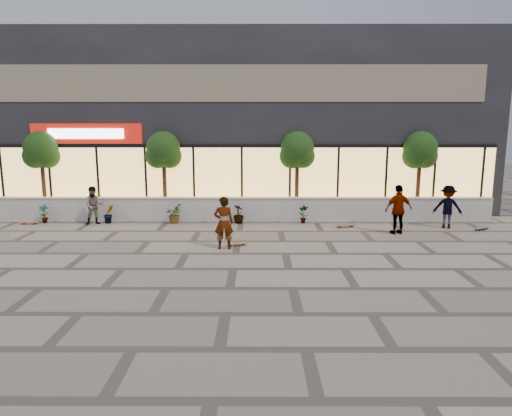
{
  "coord_description": "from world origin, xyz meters",
  "views": [
    {
      "loc": [
        0.71,
        -12.82,
        4.11
      ],
      "look_at": [
        0.66,
        2.9,
        1.3
      ],
      "focal_mm": 32.0,
      "sensor_mm": 36.0,
      "label": 1
    }
  ],
  "objects_px": {
    "skateboard_center": "(237,244)",
    "skateboard_right_near": "(346,225)",
    "tree_mideast": "(297,152)",
    "skater_left": "(94,206)",
    "skateboard_left": "(29,222)",
    "skater_right_far": "(448,207)",
    "tree_midwest": "(164,152)",
    "skateboard_right_far": "(482,228)",
    "tree_east": "(420,152)",
    "skater_right_near": "(399,209)",
    "tree_west": "(41,152)",
    "skater_center": "(224,223)"
  },
  "relations": [
    {
      "from": "skater_left",
      "to": "skateboard_right_near",
      "type": "relative_size",
      "value": 1.91
    },
    {
      "from": "tree_west",
      "to": "skater_center",
      "type": "xyz_separation_m",
      "value": [
        8.57,
        -5.44,
        -2.08
      ]
    },
    {
      "from": "tree_mideast",
      "to": "skateboard_right_far",
      "type": "bearing_deg",
      "value": -18.94
    },
    {
      "from": "tree_east",
      "to": "skater_right_near",
      "type": "xyz_separation_m",
      "value": [
        -1.84,
        -3.22,
        -2.02
      ]
    },
    {
      "from": "skater_right_far",
      "to": "skateboard_right_far",
      "type": "height_order",
      "value": "skater_right_far"
    },
    {
      "from": "skateboard_center",
      "to": "tree_east",
      "type": "bearing_deg",
      "value": 12.25
    },
    {
      "from": "skateboard_right_far",
      "to": "skater_right_far",
      "type": "bearing_deg",
      "value": 134.51
    },
    {
      "from": "skater_center",
      "to": "skater_right_near",
      "type": "relative_size",
      "value": 0.94
    },
    {
      "from": "skater_left",
      "to": "skateboard_left",
      "type": "xyz_separation_m",
      "value": [
        -2.83,
        0.03,
        -0.74
      ]
    },
    {
      "from": "skater_right_near",
      "to": "skater_right_far",
      "type": "bearing_deg",
      "value": -169.47
    },
    {
      "from": "tree_east",
      "to": "skater_right_near",
      "type": "distance_m",
      "value": 4.22
    },
    {
      "from": "tree_midwest",
      "to": "skateboard_right_far",
      "type": "relative_size",
      "value": 4.92
    },
    {
      "from": "tree_mideast",
      "to": "skateboard_center",
      "type": "distance_m",
      "value": 6.35
    },
    {
      "from": "skateboard_center",
      "to": "skateboard_left",
      "type": "bearing_deg",
      "value": 138.54
    },
    {
      "from": "tree_east",
      "to": "skateboard_right_near",
      "type": "height_order",
      "value": "tree_east"
    },
    {
      "from": "tree_west",
      "to": "skater_left",
      "type": "distance_m",
      "value": 3.85
    },
    {
      "from": "skateboard_right_far",
      "to": "tree_east",
      "type": "bearing_deg",
      "value": 95.54
    },
    {
      "from": "skater_left",
      "to": "skater_right_near",
      "type": "height_order",
      "value": "skater_right_near"
    },
    {
      "from": "skater_right_near",
      "to": "skater_right_far",
      "type": "height_order",
      "value": "skater_right_near"
    },
    {
      "from": "skater_left",
      "to": "skater_right_far",
      "type": "xyz_separation_m",
      "value": [
        14.72,
        -0.62,
        0.06
      ]
    },
    {
      "from": "skater_right_near",
      "to": "skateboard_right_near",
      "type": "height_order",
      "value": "skater_right_near"
    },
    {
      "from": "skateboard_center",
      "to": "skateboard_left",
      "type": "height_order",
      "value": "skateboard_left"
    },
    {
      "from": "tree_west",
      "to": "skateboard_right_far",
      "type": "xyz_separation_m",
      "value": [
        18.8,
        -2.5,
        -2.91
      ]
    },
    {
      "from": "tree_east",
      "to": "skater_right_near",
      "type": "relative_size",
      "value": 2.04
    },
    {
      "from": "tree_mideast",
      "to": "skateboard_left",
      "type": "height_order",
      "value": "tree_mideast"
    },
    {
      "from": "skateboard_center",
      "to": "skater_left",
      "type": "bearing_deg",
      "value": 130.42
    },
    {
      "from": "skateboard_right_near",
      "to": "skateboard_right_far",
      "type": "xyz_separation_m",
      "value": [
        5.43,
        -0.43,
        -0.0
      ]
    },
    {
      "from": "skater_center",
      "to": "skateboard_right_near",
      "type": "bearing_deg",
      "value": -149.74
    },
    {
      "from": "skater_center",
      "to": "skater_right_near",
      "type": "xyz_separation_m",
      "value": [
        6.59,
        2.22,
        0.05
      ]
    },
    {
      "from": "tree_mideast",
      "to": "skater_left",
      "type": "distance_m",
      "value": 9.11
    },
    {
      "from": "tree_west",
      "to": "skateboard_left",
      "type": "xyz_separation_m",
      "value": [
        -0.04,
        -1.5,
        -2.91
      ]
    },
    {
      "from": "tree_midwest",
      "to": "tree_east",
      "type": "relative_size",
      "value": 1.0
    },
    {
      "from": "skater_center",
      "to": "skater_left",
      "type": "bearing_deg",
      "value": -38.79
    },
    {
      "from": "skateboard_right_near",
      "to": "tree_east",
      "type": "bearing_deg",
      "value": 14.95
    },
    {
      "from": "skater_center",
      "to": "skateboard_center",
      "type": "distance_m",
      "value": 1.01
    },
    {
      "from": "skater_center",
      "to": "skateboard_right_near",
      "type": "relative_size",
      "value": 2.12
    },
    {
      "from": "skater_left",
      "to": "skateboard_left",
      "type": "relative_size",
      "value": 2.07
    },
    {
      "from": "tree_west",
      "to": "skateboard_right_far",
      "type": "distance_m",
      "value": 19.19
    },
    {
      "from": "skateboard_right_near",
      "to": "skateboard_right_far",
      "type": "distance_m",
      "value": 5.44
    },
    {
      "from": "skater_right_far",
      "to": "skateboard_center",
      "type": "height_order",
      "value": "skater_right_far"
    },
    {
      "from": "tree_midwest",
      "to": "skater_left",
      "type": "xyz_separation_m",
      "value": [
        -2.72,
        -1.53,
        -2.17
      ]
    },
    {
      "from": "tree_mideast",
      "to": "skater_left",
      "type": "xyz_separation_m",
      "value": [
        -8.72,
        -1.53,
        -2.17
      ]
    },
    {
      "from": "skater_center",
      "to": "skater_right_far",
      "type": "height_order",
      "value": "skater_center"
    },
    {
      "from": "tree_east",
      "to": "tree_west",
      "type": "bearing_deg",
      "value": 180.0
    },
    {
      "from": "tree_mideast",
      "to": "skater_left",
      "type": "bearing_deg",
      "value": -170.05
    },
    {
      "from": "tree_mideast",
      "to": "skater_right_far",
      "type": "distance_m",
      "value": 6.72
    },
    {
      "from": "tree_midwest",
      "to": "skater_right_near",
      "type": "height_order",
      "value": "tree_midwest"
    },
    {
      "from": "tree_east",
      "to": "skater_right_far",
      "type": "distance_m",
      "value": 3.05
    },
    {
      "from": "tree_mideast",
      "to": "skater_center",
      "type": "bearing_deg",
      "value": -118.3
    },
    {
      "from": "skateboard_center",
      "to": "skateboard_right_near",
      "type": "xyz_separation_m",
      "value": [
        4.39,
        2.97,
        0.01
      ]
    }
  ]
}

